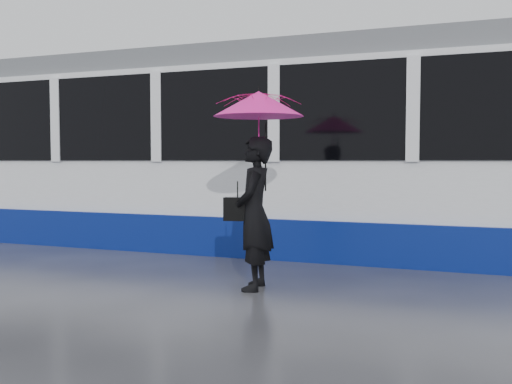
% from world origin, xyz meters
% --- Properties ---
extents(ground, '(90.00, 90.00, 0.00)m').
position_xyz_m(ground, '(0.00, 0.00, 0.00)').
color(ground, '#28282D').
rests_on(ground, ground).
extents(rails, '(34.00, 1.51, 0.02)m').
position_xyz_m(rails, '(0.00, 2.50, 0.01)').
color(rails, '#3F3D38').
rests_on(rails, ground).
extents(tram, '(26.00, 2.56, 3.35)m').
position_xyz_m(tram, '(0.63, 2.50, 1.64)').
color(tram, white).
rests_on(tram, ground).
extents(woman, '(0.53, 0.71, 1.77)m').
position_xyz_m(woman, '(0.55, -0.65, 0.89)').
color(woman, black).
rests_on(woman, ground).
extents(umbrella, '(1.21, 1.21, 1.20)m').
position_xyz_m(umbrella, '(0.60, -0.65, 1.94)').
color(umbrella, '#FF1568').
rests_on(umbrella, ground).
extents(handbag, '(0.34, 0.19, 0.45)m').
position_xyz_m(handbag, '(0.33, -0.63, 0.93)').
color(handbag, black).
rests_on(handbag, ground).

